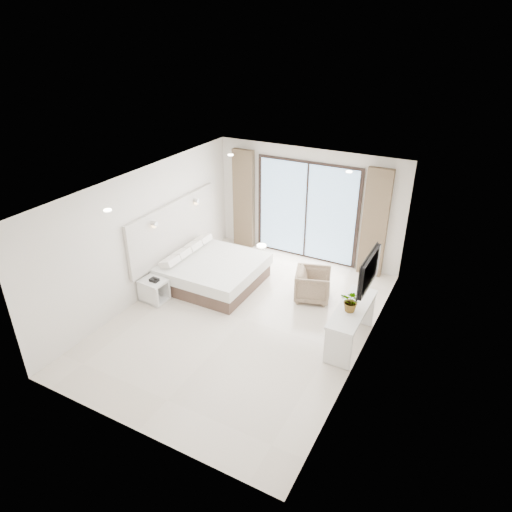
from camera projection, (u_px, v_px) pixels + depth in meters
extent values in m
plane|color=beige|center=(244.00, 319.00, 8.93)|extent=(6.20, 6.20, 0.00)
cube|color=silver|center=(307.00, 205.00, 10.75)|extent=(4.60, 0.02, 2.70)
cube|color=silver|center=(125.00, 357.00, 5.88)|extent=(4.60, 0.02, 2.70)
cube|color=silver|center=(145.00, 234.00, 9.27)|extent=(0.02, 6.20, 2.70)
cube|color=silver|center=(367.00, 289.00, 7.36)|extent=(0.02, 6.20, 2.70)
cube|color=white|center=(242.00, 188.00, 7.70)|extent=(4.60, 6.20, 0.02)
cube|color=beige|center=(174.00, 228.00, 10.05)|extent=(0.08, 3.00, 1.20)
cube|color=black|center=(370.00, 271.00, 7.48)|extent=(0.06, 1.00, 0.58)
cube|color=black|center=(367.00, 271.00, 7.50)|extent=(0.02, 1.04, 0.62)
cube|color=black|center=(307.00, 211.00, 10.79)|extent=(2.56, 0.04, 2.42)
cube|color=#96C3F0|center=(306.00, 212.00, 10.77)|extent=(2.40, 0.01, 2.30)
cube|color=brown|center=(244.00, 199.00, 11.37)|extent=(0.55, 0.14, 2.50)
cube|color=brown|center=(375.00, 224.00, 10.00)|extent=(0.55, 0.14, 2.50)
cylinder|color=white|center=(108.00, 210.00, 6.83)|extent=(0.12, 0.12, 0.02)
cylinder|color=white|center=(262.00, 246.00, 5.75)|extent=(0.12, 0.12, 0.02)
cylinder|color=white|center=(230.00, 155.00, 9.66)|extent=(0.12, 0.12, 0.02)
cylinder|color=white|center=(349.00, 172.00, 8.58)|extent=(0.12, 0.12, 0.02)
cube|color=brown|center=(213.00, 277.00, 10.11)|extent=(1.93, 1.83, 0.31)
cube|color=silver|center=(213.00, 266.00, 9.98)|extent=(2.00, 1.91, 0.25)
cube|color=white|center=(170.00, 263.00, 9.67)|extent=(0.28, 0.39, 0.14)
cube|color=white|center=(182.00, 256.00, 10.00)|extent=(0.28, 0.39, 0.14)
cube|color=white|center=(193.00, 248.00, 10.33)|extent=(0.28, 0.39, 0.14)
cube|color=white|center=(203.00, 241.00, 10.66)|extent=(0.28, 0.39, 0.14)
cube|color=white|center=(153.00, 281.00, 9.34)|extent=(0.55, 0.47, 0.05)
cube|color=white|center=(155.00, 299.00, 9.54)|extent=(0.55, 0.47, 0.05)
cube|color=white|center=(148.00, 295.00, 9.29)|extent=(0.53, 0.09, 0.43)
cube|color=white|center=(160.00, 286.00, 9.59)|extent=(0.53, 0.09, 0.43)
cube|color=black|center=(154.00, 280.00, 9.29)|extent=(0.18, 0.14, 0.06)
cube|color=white|center=(353.00, 309.00, 7.94)|extent=(0.49, 1.55, 0.06)
cube|color=white|center=(338.00, 349.00, 7.57)|extent=(0.47, 0.06, 0.71)
cube|color=white|center=(362.00, 308.00, 8.67)|extent=(0.47, 0.06, 0.71)
imported|color=#33662D|center=(351.00, 303.00, 7.76)|extent=(0.40, 0.43, 0.31)
imported|color=#9B8966|center=(313.00, 283.00, 9.46)|extent=(0.84, 0.87, 0.72)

